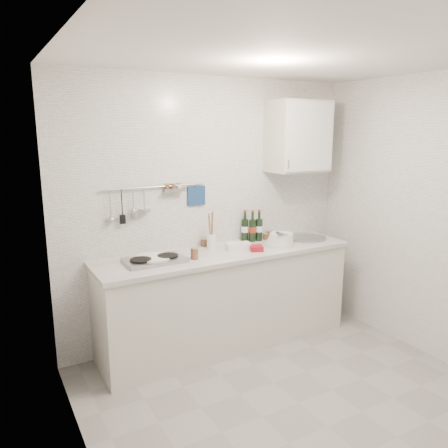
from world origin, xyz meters
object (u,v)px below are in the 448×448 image
plate_stack_hob (153,259)px  wine_bottles (252,226)px  wall_cabinet (299,136)px  plate_stack_sink (280,240)px  utensil_crock (211,240)px

plate_stack_hob → wine_bottles: wine_bottles is taller
wall_cabinet → plate_stack_sink: 1.05m
wine_bottles → utensil_crock: utensil_crock is taller
wall_cabinet → plate_stack_sink: bearing=-149.9°
plate_stack_sink → utensil_crock: 0.68m
wall_cabinet → plate_stack_hob: 1.90m
plate_stack_sink → wine_bottles: (-0.15, 0.27, 0.10)m
wall_cabinet → plate_stack_hob: wall_cabinet is taller
wine_bottles → utensil_crock: 0.49m
wall_cabinet → plate_stack_sink: (-0.34, -0.20, -0.98)m
wall_cabinet → wine_bottles: wall_cabinet is taller
plate_stack_sink → wine_bottles: bearing=119.0°
wall_cabinet → utensil_crock: size_ratio=1.99×
plate_stack_hob → wine_bottles: (1.12, 0.18, 0.13)m
plate_stack_sink → utensil_crock: size_ratio=0.83×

